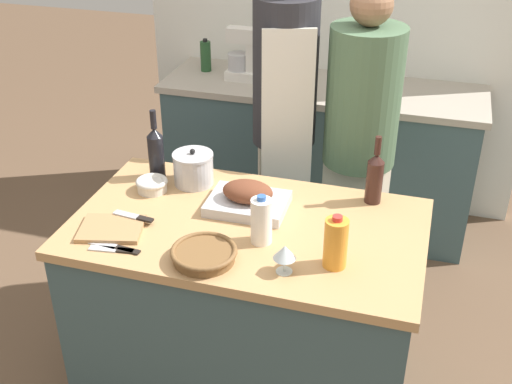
# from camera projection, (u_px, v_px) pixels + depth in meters

# --- Properties ---
(ground_plane) EXTENTS (12.00, 12.00, 0.00)m
(ground_plane) POSITION_uv_depth(u_px,v_px,m) (249.00, 380.00, 2.99)
(ground_plane) COLOR brown
(kitchen_island) EXTENTS (1.41, 0.82, 0.87)m
(kitchen_island) POSITION_uv_depth(u_px,v_px,m) (248.00, 308.00, 2.78)
(kitchen_island) COLOR #3D565B
(kitchen_island) RESTS_ON ground_plane
(back_counter) EXTENTS (1.91, 0.60, 0.91)m
(back_counter) POSITION_uv_depth(u_px,v_px,m) (319.00, 154.00, 4.03)
(back_counter) COLOR #3D565B
(back_counter) RESTS_ON ground_plane
(back_wall) EXTENTS (2.41, 0.10, 2.55)m
(back_wall) POSITION_uv_depth(u_px,v_px,m) (337.00, 10.00, 3.91)
(back_wall) COLOR silver
(back_wall) RESTS_ON ground_plane
(roasting_pan) EXTENTS (0.33, 0.25, 0.12)m
(roasting_pan) POSITION_uv_depth(u_px,v_px,m) (248.00, 199.00, 2.64)
(roasting_pan) COLOR #BCBCC1
(roasting_pan) RESTS_ON kitchen_island
(wicker_basket) EXTENTS (0.25, 0.25, 0.05)m
(wicker_basket) POSITION_uv_depth(u_px,v_px,m) (204.00, 254.00, 2.34)
(wicker_basket) COLOR brown
(wicker_basket) RESTS_ON kitchen_island
(cutting_board) EXTENTS (0.28, 0.25, 0.02)m
(cutting_board) POSITION_uv_depth(u_px,v_px,m) (112.00, 229.00, 2.52)
(cutting_board) COLOR #AD7F51
(cutting_board) RESTS_ON kitchen_island
(stock_pot) EXTENTS (0.18, 0.18, 0.17)m
(stock_pot) POSITION_uv_depth(u_px,v_px,m) (193.00, 169.00, 2.82)
(stock_pot) COLOR #B7B7BC
(stock_pot) RESTS_ON kitchen_island
(mixing_bowl) EXTENTS (0.14, 0.14, 0.06)m
(mixing_bowl) POSITION_uv_depth(u_px,v_px,m) (152.00, 185.00, 2.78)
(mixing_bowl) COLOR beige
(mixing_bowl) RESTS_ON kitchen_island
(juice_jug) EXTENTS (0.09, 0.09, 0.21)m
(juice_jug) POSITION_uv_depth(u_px,v_px,m) (336.00, 243.00, 2.27)
(juice_jug) COLOR orange
(juice_jug) RESTS_ON kitchen_island
(milk_jug) EXTENTS (0.08, 0.08, 0.20)m
(milk_jug) POSITION_uv_depth(u_px,v_px,m) (261.00, 221.00, 2.41)
(milk_jug) COLOR white
(milk_jug) RESTS_ON kitchen_island
(wine_bottle_green) EXTENTS (0.07, 0.07, 0.30)m
(wine_bottle_green) POSITION_uv_depth(u_px,v_px,m) (375.00, 177.00, 2.66)
(wine_bottle_green) COLOR #381E19
(wine_bottle_green) RESTS_ON kitchen_island
(wine_bottle_dark) EXTENTS (0.07, 0.07, 0.32)m
(wine_bottle_dark) POSITION_uv_depth(u_px,v_px,m) (156.00, 152.00, 2.84)
(wine_bottle_dark) COLOR black
(wine_bottle_dark) RESTS_ON kitchen_island
(wine_glass_left) EXTENTS (0.08, 0.08, 0.11)m
(wine_glass_left) POSITION_uv_depth(u_px,v_px,m) (285.00, 253.00, 2.25)
(wine_glass_left) COLOR silver
(wine_glass_left) RESTS_ON kitchen_island
(knife_chef) EXTENTS (0.26, 0.05, 0.01)m
(knife_chef) POSITION_uv_depth(u_px,v_px,m) (111.00, 246.00, 2.42)
(knife_chef) COLOR #B7B7BC
(knife_chef) RESTS_ON kitchen_island
(knife_paring) EXTENTS (0.18, 0.05, 0.01)m
(knife_paring) POSITION_uv_depth(u_px,v_px,m) (135.00, 217.00, 2.57)
(knife_paring) COLOR #B7B7BC
(knife_paring) RESTS_ON cutting_board
(knife_bread) EXTENTS (0.17, 0.05, 0.01)m
(knife_bread) POSITION_uv_depth(u_px,v_px,m) (113.00, 250.00, 2.40)
(knife_bread) COLOR #B7B7BC
(knife_bread) RESTS_ON kitchen_island
(stand_mixer) EXTENTS (0.18, 0.14, 0.31)m
(stand_mixer) POSITION_uv_depth(u_px,v_px,m) (242.00, 58.00, 3.84)
(stand_mixer) COLOR silver
(stand_mixer) RESTS_ON back_counter
(condiment_bottle_tall) EXTENTS (0.07, 0.07, 0.20)m
(condiment_bottle_tall) POSITION_uv_depth(u_px,v_px,m) (206.00, 56.00, 3.99)
(condiment_bottle_tall) COLOR #234C28
(condiment_bottle_tall) RESTS_ON back_counter
(condiment_bottle_short) EXTENTS (0.06, 0.06, 0.15)m
(condiment_bottle_short) POSITION_uv_depth(u_px,v_px,m) (352.00, 86.00, 3.61)
(condiment_bottle_short) COLOR #234C28
(condiment_bottle_short) RESTS_ON back_counter
(person_cook_aproned) EXTENTS (0.33, 0.35, 1.79)m
(person_cook_aproned) POSITION_uv_depth(u_px,v_px,m) (284.00, 114.00, 3.18)
(person_cook_aproned) COLOR beige
(person_cook_aproned) RESTS_ON ground_plane
(person_cook_guest) EXTENTS (0.35, 0.35, 1.67)m
(person_cook_guest) POSITION_uv_depth(u_px,v_px,m) (360.00, 139.00, 3.12)
(person_cook_guest) COLOR beige
(person_cook_guest) RESTS_ON ground_plane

